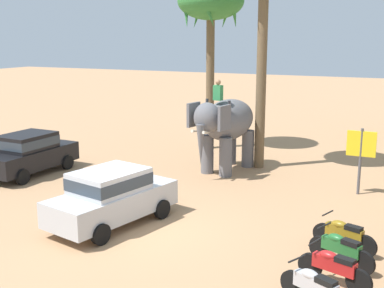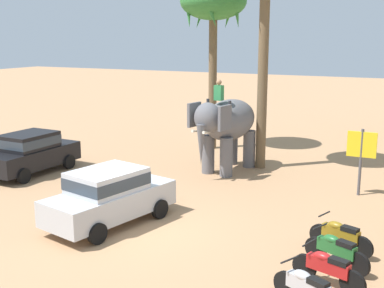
# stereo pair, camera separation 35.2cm
# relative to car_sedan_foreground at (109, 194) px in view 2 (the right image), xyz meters

# --- Properties ---
(ground_plane) EXTENTS (120.00, 120.00, 0.00)m
(ground_plane) POSITION_rel_car_sedan_foreground_xyz_m (0.70, -0.01, -0.93)
(ground_plane) COLOR tan
(car_sedan_foreground) EXTENTS (2.53, 4.37, 1.70)m
(car_sedan_foreground) POSITION_rel_car_sedan_foreground_xyz_m (0.00, 0.00, 0.00)
(car_sedan_foreground) COLOR #B7BABF
(car_sedan_foreground) RESTS_ON ground
(car_parked_far_side) EXTENTS (1.99, 4.16, 1.70)m
(car_parked_far_side) POSITION_rel_car_sedan_foreground_xyz_m (-6.26, 3.28, 0.00)
(car_parked_far_side) COLOR black
(car_parked_far_side) RESTS_ON ground
(elephant_with_mahout) EXTENTS (2.14, 3.99, 3.88)m
(elephant_with_mahout) POSITION_rel_car_sedan_foreground_xyz_m (0.80, 7.17, 1.06)
(elephant_with_mahout) COLOR slate
(elephant_with_mahout) RESTS_ON ground
(motorcycle_nearest_camera) EXTENTS (1.67, 0.91, 0.94)m
(motorcycle_nearest_camera) POSITION_rel_car_sedan_foreground_xyz_m (6.51, -2.17, -0.46)
(motorcycle_nearest_camera) COLOR black
(motorcycle_nearest_camera) RESTS_ON ground
(motorcycle_second_in_row) EXTENTS (1.75, 0.74, 0.94)m
(motorcycle_second_in_row) POSITION_rel_car_sedan_foreground_xyz_m (6.69, -1.04, -0.46)
(motorcycle_second_in_row) COLOR black
(motorcycle_second_in_row) RESTS_ON ground
(motorcycle_mid_row) EXTENTS (1.70, 0.86, 0.94)m
(motorcycle_mid_row) POSITION_rel_car_sedan_foreground_xyz_m (6.68, 0.04, -0.46)
(motorcycle_mid_row) COLOR black
(motorcycle_mid_row) RESTS_ON ground
(motorcycle_fourth_in_row) EXTENTS (1.74, 0.76, 0.94)m
(motorcycle_fourth_in_row) POSITION_rel_car_sedan_foreground_xyz_m (6.60, 1.02, -0.46)
(motorcycle_fourth_in_row) COLOR black
(motorcycle_fourth_in_row) RESTS_ON ground
(palm_tree_left_of_road) EXTENTS (3.20, 3.20, 8.10)m
(palm_tree_left_of_road) POSITION_rel_car_sedan_foreground_xyz_m (-1.53, 10.95, 6.04)
(palm_tree_left_of_road) COLOR brown
(palm_tree_left_of_road) RESTS_ON ground
(signboard_yellow) EXTENTS (1.00, 0.10, 2.40)m
(signboard_yellow) POSITION_rel_car_sedan_foreground_xyz_m (6.30, 6.26, 0.76)
(signboard_yellow) COLOR #4C4C51
(signboard_yellow) RESTS_ON ground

